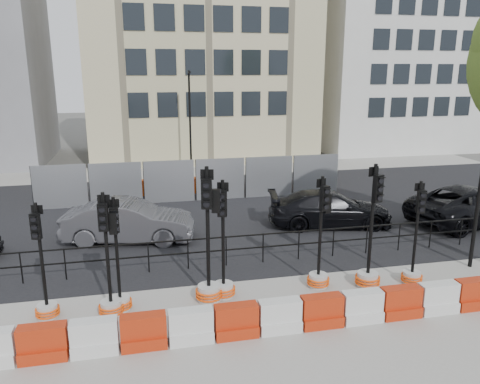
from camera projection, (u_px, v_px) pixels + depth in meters
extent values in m
plane|color=#51514C|center=(234.00, 282.00, 13.67)|extent=(120.00, 120.00, 0.00)
cube|color=gray|center=(260.00, 338.00, 10.83)|extent=(40.00, 6.00, 0.02)
cube|color=black|center=(201.00, 213.00, 20.28)|extent=(40.00, 14.00, 0.03)
cube|color=gray|center=(181.00, 171.00, 28.78)|extent=(40.00, 4.00, 0.02)
cube|color=beige|center=(198.00, 26.00, 32.60)|extent=(15.00, 10.00, 18.00)
cube|color=silver|center=(392.00, 43.00, 35.96)|extent=(12.00, 9.00, 16.00)
cylinder|color=black|center=(21.00, 268.00, 13.43)|extent=(0.04, 0.04, 1.00)
cylinder|color=black|center=(65.00, 265.00, 13.68)|extent=(0.04, 0.04, 1.00)
cylinder|color=black|center=(108.00, 261.00, 13.93)|extent=(0.04, 0.04, 1.00)
cylinder|color=black|center=(149.00, 258.00, 14.18)|extent=(0.04, 0.04, 1.00)
cylinder|color=black|center=(188.00, 255.00, 14.43)|extent=(0.04, 0.04, 1.00)
cylinder|color=black|center=(226.00, 251.00, 14.67)|extent=(0.04, 0.04, 1.00)
cylinder|color=black|center=(263.00, 248.00, 14.92)|extent=(0.04, 0.04, 1.00)
cylinder|color=black|center=(299.00, 245.00, 15.17)|extent=(0.04, 0.04, 1.00)
cylinder|color=black|center=(333.00, 243.00, 15.42)|extent=(0.04, 0.04, 1.00)
cylinder|color=black|center=(367.00, 240.00, 15.67)|extent=(0.04, 0.04, 1.00)
cylinder|color=black|center=(399.00, 237.00, 15.92)|extent=(0.04, 0.04, 1.00)
cylinder|color=black|center=(430.00, 235.00, 16.17)|extent=(0.04, 0.04, 1.00)
cylinder|color=black|center=(461.00, 232.00, 16.42)|extent=(0.04, 0.04, 1.00)
cube|color=black|center=(226.00, 237.00, 14.55)|extent=(18.00, 0.04, 0.04)
cube|color=black|center=(226.00, 250.00, 14.66)|extent=(18.00, 0.04, 0.04)
cube|color=#979A9F|center=(60.00, 187.00, 20.67)|extent=(2.30, 0.05, 2.00)
cylinder|color=black|center=(32.00, 189.00, 20.44)|extent=(0.05, 0.05, 2.00)
cube|color=#979A9F|center=(116.00, 184.00, 21.17)|extent=(2.30, 0.05, 2.00)
cylinder|color=black|center=(90.00, 186.00, 20.93)|extent=(0.05, 0.05, 2.00)
cube|color=#979A9F|center=(169.00, 182.00, 21.67)|extent=(2.30, 0.05, 2.00)
cylinder|color=black|center=(144.00, 183.00, 21.43)|extent=(0.05, 0.05, 2.00)
cube|color=#979A9F|center=(220.00, 179.00, 22.17)|extent=(2.30, 0.05, 2.00)
cylinder|color=black|center=(196.00, 180.00, 21.93)|extent=(0.05, 0.05, 2.00)
cube|color=#979A9F|center=(269.00, 177.00, 22.67)|extent=(2.30, 0.05, 2.00)
cylinder|color=black|center=(246.00, 178.00, 22.43)|extent=(0.05, 0.05, 2.00)
cube|color=#979A9F|center=(316.00, 175.00, 23.16)|extent=(2.30, 0.05, 2.00)
cylinder|color=black|center=(294.00, 176.00, 22.93)|extent=(0.05, 0.05, 2.00)
cube|color=#E33F0F|center=(109.00, 190.00, 22.66)|extent=(1.00, 0.40, 0.80)
cube|color=#E33F0F|center=(151.00, 188.00, 23.07)|extent=(1.00, 0.40, 0.80)
cube|color=#E33F0F|center=(192.00, 185.00, 23.49)|extent=(1.00, 0.40, 0.80)
cube|color=#E33F0F|center=(231.00, 183.00, 23.90)|extent=(1.00, 0.40, 0.80)
cube|color=#E33F0F|center=(268.00, 181.00, 24.32)|extent=(1.00, 0.40, 0.80)
cube|color=#E33F0F|center=(305.00, 180.00, 24.73)|extent=(1.00, 0.40, 0.80)
cylinder|color=black|center=(190.00, 124.00, 27.19)|extent=(0.12, 0.12, 6.00)
cube|color=black|center=(189.00, 72.00, 26.22)|extent=(0.12, 0.50, 0.12)
cube|color=red|center=(44.00, 353.00, 10.00)|extent=(1.00, 0.50, 0.30)
cube|color=red|center=(42.00, 336.00, 9.90)|extent=(1.00, 0.35, 0.50)
cube|color=white|center=(95.00, 347.00, 10.22)|extent=(1.00, 0.50, 0.30)
cube|color=white|center=(94.00, 331.00, 10.12)|extent=(1.00, 0.35, 0.50)
cube|color=red|center=(144.00, 341.00, 10.44)|extent=(1.00, 0.50, 0.30)
cube|color=red|center=(143.00, 325.00, 10.34)|extent=(1.00, 0.35, 0.50)
cube|color=white|center=(191.00, 336.00, 10.66)|extent=(1.00, 0.50, 0.30)
cube|color=white|center=(191.00, 320.00, 10.56)|extent=(1.00, 0.35, 0.50)
cube|color=red|center=(236.00, 330.00, 10.87)|extent=(1.00, 0.50, 0.30)
cube|color=red|center=(236.00, 315.00, 10.77)|extent=(1.00, 0.35, 0.50)
cube|color=white|center=(279.00, 325.00, 11.09)|extent=(1.00, 0.50, 0.30)
cube|color=white|center=(280.00, 310.00, 10.99)|extent=(1.00, 0.35, 0.50)
cube|color=red|center=(321.00, 320.00, 11.31)|extent=(1.00, 0.50, 0.30)
cube|color=red|center=(322.00, 305.00, 11.21)|extent=(1.00, 0.35, 0.50)
cube|color=white|center=(361.00, 316.00, 11.53)|extent=(1.00, 0.50, 0.30)
cube|color=white|center=(362.00, 301.00, 11.43)|extent=(1.00, 0.35, 0.50)
cube|color=red|center=(399.00, 311.00, 11.75)|extent=(1.00, 0.50, 0.30)
cube|color=red|center=(401.00, 297.00, 11.65)|extent=(1.00, 0.35, 0.50)
cube|color=white|center=(437.00, 307.00, 11.96)|extent=(1.00, 0.50, 0.30)
cube|color=white|center=(438.00, 292.00, 11.86)|extent=(1.00, 0.35, 0.50)
cube|color=red|center=(472.00, 302.00, 12.18)|extent=(1.00, 0.50, 0.30)
cube|color=red|center=(474.00, 288.00, 12.08)|extent=(1.00, 0.35, 0.50)
cylinder|color=silver|center=(48.00, 311.00, 11.69)|extent=(0.49, 0.49, 0.36)
torus|color=#F8500D|center=(48.00, 314.00, 11.71)|extent=(0.59, 0.59, 0.05)
torus|color=#F8500D|center=(48.00, 311.00, 11.69)|extent=(0.59, 0.59, 0.05)
torus|color=#F8500D|center=(47.00, 308.00, 11.67)|extent=(0.59, 0.59, 0.05)
cylinder|color=black|center=(41.00, 257.00, 11.32)|extent=(0.08, 0.08, 2.72)
cube|color=black|center=(36.00, 226.00, 11.01)|extent=(0.24, 0.17, 0.64)
cylinder|color=black|center=(35.00, 235.00, 10.99)|extent=(0.14, 0.07, 0.14)
cylinder|color=black|center=(34.00, 227.00, 10.94)|extent=(0.14, 0.07, 0.14)
cylinder|color=black|center=(33.00, 219.00, 10.89)|extent=(0.14, 0.07, 0.14)
cube|color=black|center=(37.00, 210.00, 11.08)|extent=(0.27, 0.09, 0.22)
cylinder|color=silver|center=(111.00, 308.00, 11.80)|extent=(0.53, 0.53, 0.39)
torus|color=#F8500D|center=(112.00, 311.00, 11.82)|extent=(0.63, 0.63, 0.05)
torus|color=#F8500D|center=(111.00, 308.00, 11.80)|extent=(0.63, 0.63, 0.05)
torus|color=#F8500D|center=(111.00, 305.00, 11.78)|extent=(0.63, 0.63, 0.05)
cylinder|color=black|center=(107.00, 250.00, 11.41)|extent=(0.09, 0.09, 2.93)
cube|color=black|center=(103.00, 217.00, 11.07)|extent=(0.25, 0.17, 0.68)
cylinder|color=black|center=(103.00, 227.00, 11.05)|extent=(0.15, 0.07, 0.15)
cylinder|color=black|center=(102.00, 218.00, 11.00)|extent=(0.15, 0.07, 0.15)
cylinder|color=black|center=(102.00, 210.00, 10.94)|extent=(0.15, 0.07, 0.15)
cube|color=black|center=(104.00, 199.00, 11.14)|extent=(0.29, 0.07, 0.23)
cube|color=black|center=(113.00, 223.00, 11.25)|extent=(0.21, 0.15, 0.54)
cylinder|color=silver|center=(120.00, 303.00, 12.06)|extent=(0.50, 0.50, 0.37)
torus|color=#F8500D|center=(121.00, 306.00, 12.08)|extent=(0.60, 0.60, 0.05)
torus|color=#F8500D|center=(120.00, 303.00, 12.06)|extent=(0.60, 0.60, 0.05)
torus|color=#F8500D|center=(120.00, 301.00, 12.04)|extent=(0.60, 0.60, 0.05)
cylinder|color=black|center=(117.00, 250.00, 11.69)|extent=(0.08, 0.08, 2.76)
cube|color=black|center=(114.00, 220.00, 11.37)|extent=(0.22, 0.13, 0.64)
cylinder|color=black|center=(115.00, 229.00, 11.35)|extent=(0.14, 0.05, 0.14)
cylinder|color=black|center=(114.00, 221.00, 11.30)|extent=(0.14, 0.05, 0.14)
cylinder|color=black|center=(114.00, 213.00, 11.25)|extent=(0.14, 0.05, 0.14)
cube|color=black|center=(113.00, 204.00, 11.44)|extent=(0.28, 0.03, 0.22)
cylinder|color=silver|center=(209.00, 293.00, 12.54)|extent=(0.60, 0.60, 0.45)
torus|color=#F8500D|center=(209.00, 296.00, 12.56)|extent=(0.73, 0.73, 0.06)
torus|color=#F8500D|center=(209.00, 293.00, 12.54)|extent=(0.73, 0.73, 0.06)
torus|color=#F8500D|center=(209.00, 290.00, 12.52)|extent=(0.73, 0.73, 0.06)
cylinder|color=black|center=(208.00, 230.00, 12.09)|extent=(0.10, 0.10, 3.35)
cube|color=black|center=(207.00, 194.00, 11.70)|extent=(0.30, 0.22, 0.78)
cylinder|color=black|center=(206.00, 204.00, 11.68)|extent=(0.18, 0.09, 0.17)
cylinder|color=black|center=(206.00, 195.00, 11.62)|extent=(0.18, 0.09, 0.17)
cylinder|color=black|center=(206.00, 185.00, 11.56)|extent=(0.18, 0.09, 0.17)
cube|color=black|center=(207.00, 175.00, 11.79)|extent=(0.33, 0.11, 0.27)
cube|color=black|center=(216.00, 201.00, 11.89)|extent=(0.25, 0.19, 0.61)
cylinder|color=silver|center=(224.00, 290.00, 12.76)|extent=(0.54, 0.54, 0.40)
torus|color=#F8500D|center=(224.00, 293.00, 12.78)|extent=(0.65, 0.65, 0.05)
torus|color=#F8500D|center=(224.00, 290.00, 12.76)|extent=(0.65, 0.65, 0.05)
torus|color=#F8500D|center=(224.00, 287.00, 12.74)|extent=(0.65, 0.65, 0.05)
cylinder|color=black|center=(223.00, 235.00, 12.36)|extent=(0.09, 0.09, 2.99)
cube|color=black|center=(222.00, 204.00, 12.02)|extent=(0.27, 0.20, 0.70)
cylinder|color=black|center=(222.00, 213.00, 11.99)|extent=(0.16, 0.09, 0.15)
cylinder|color=black|center=(222.00, 204.00, 11.94)|extent=(0.16, 0.09, 0.15)
cylinder|color=black|center=(222.00, 196.00, 11.88)|extent=(0.16, 0.09, 0.15)
cube|color=black|center=(223.00, 187.00, 12.09)|extent=(0.29, 0.12, 0.24)
cylinder|color=silver|center=(318.00, 280.00, 13.35)|extent=(0.53, 0.53, 0.39)
torus|color=#F8500D|center=(318.00, 283.00, 13.37)|extent=(0.64, 0.64, 0.05)
torus|color=#F8500D|center=(318.00, 280.00, 13.35)|extent=(0.64, 0.64, 0.05)
torus|color=#F8500D|center=(318.00, 278.00, 13.33)|extent=(0.64, 0.64, 0.05)
cylinder|color=black|center=(320.00, 228.00, 12.95)|extent=(0.09, 0.09, 2.95)
cube|color=black|center=(325.00, 198.00, 12.62)|extent=(0.26, 0.20, 0.69)
cylinder|color=black|center=(326.00, 207.00, 12.61)|extent=(0.16, 0.09, 0.15)
cylinder|color=black|center=(326.00, 199.00, 12.56)|extent=(0.16, 0.09, 0.15)
cylinder|color=black|center=(327.00, 191.00, 12.50)|extent=(0.16, 0.09, 0.15)
cube|color=black|center=(321.00, 183.00, 12.67)|extent=(0.29, 0.11, 0.24)
cube|color=black|center=(327.00, 203.00, 12.86)|extent=(0.22, 0.18, 0.54)
cylinder|color=silver|center=(367.00, 280.00, 13.36)|extent=(0.59, 0.59, 0.43)
torus|color=#F8500D|center=(367.00, 282.00, 13.38)|extent=(0.71, 0.71, 0.05)
torus|color=#F8500D|center=(367.00, 280.00, 13.36)|extent=(0.71, 0.71, 0.05)
torus|color=#F8500D|center=(368.00, 277.00, 13.33)|extent=(0.71, 0.71, 0.05)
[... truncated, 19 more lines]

